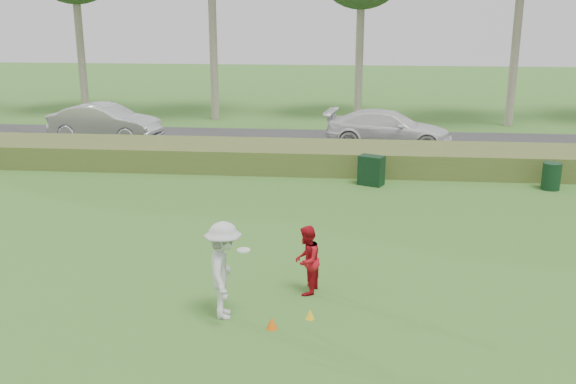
# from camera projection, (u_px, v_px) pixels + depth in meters

# --- Properties ---
(ground) EXTENTS (120.00, 120.00, 0.00)m
(ground) POSITION_uv_depth(u_px,v_px,m) (270.00, 302.00, 13.68)
(ground) COLOR #326A23
(ground) RESTS_ON ground
(reed_strip) EXTENTS (80.00, 3.00, 0.90)m
(reed_strip) POSITION_uv_depth(u_px,v_px,m) (308.00, 157.00, 25.04)
(reed_strip) COLOR #4A5D25
(reed_strip) RESTS_ON ground
(park_road) EXTENTS (80.00, 6.00, 0.06)m
(park_road) POSITION_uv_depth(u_px,v_px,m) (315.00, 142.00, 29.94)
(park_road) COLOR #2D2D2D
(park_road) RESTS_ON ground
(player_white) EXTENTS (0.99, 1.38, 2.00)m
(player_white) POSITION_uv_depth(u_px,v_px,m) (224.00, 270.00, 12.77)
(player_white) COLOR silver
(player_white) RESTS_ON ground
(player_red) EXTENTS (0.72, 0.85, 1.54)m
(player_red) POSITION_uv_depth(u_px,v_px,m) (307.00, 260.00, 13.91)
(player_red) COLOR #B40F1B
(player_red) RESTS_ON ground
(cone_orange) EXTENTS (0.22, 0.22, 0.25)m
(cone_orange) POSITION_uv_depth(u_px,v_px,m) (272.00, 323.00, 12.50)
(cone_orange) COLOR #FF630D
(cone_orange) RESTS_ON ground
(cone_yellow) EXTENTS (0.19, 0.19, 0.21)m
(cone_yellow) POSITION_uv_depth(u_px,v_px,m) (310.00, 314.00, 12.90)
(cone_yellow) COLOR yellow
(cone_yellow) RESTS_ON ground
(utility_cabinet) EXTENTS (0.99, 0.83, 1.05)m
(utility_cabinet) POSITION_uv_depth(u_px,v_px,m) (371.00, 170.00, 22.62)
(utility_cabinet) COLOR black
(utility_cabinet) RESTS_ON ground
(trash_bin) EXTENTS (0.64, 0.64, 0.94)m
(trash_bin) POSITION_uv_depth(u_px,v_px,m) (551.00, 176.00, 22.07)
(trash_bin) COLOR black
(trash_bin) RESTS_ON ground
(car_mid) EXTENTS (5.38, 2.55, 1.70)m
(car_mid) POSITION_uv_depth(u_px,v_px,m) (105.00, 122.00, 29.93)
(car_mid) COLOR silver
(car_mid) RESTS_ON park_road
(car_right) EXTENTS (5.87, 3.08, 1.62)m
(car_right) POSITION_uv_depth(u_px,v_px,m) (388.00, 129.00, 28.52)
(car_right) COLOR silver
(car_right) RESTS_ON park_road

